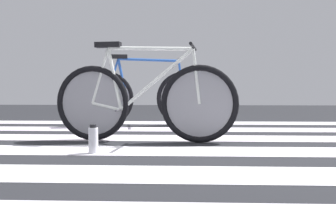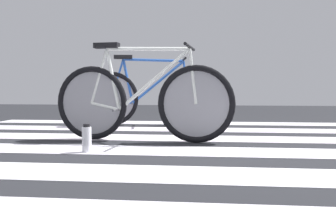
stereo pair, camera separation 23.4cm
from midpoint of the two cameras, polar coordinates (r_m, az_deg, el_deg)
ground at (r=3.31m, az=-0.53°, el=-5.17°), size 18.00×14.00×0.02m
crosswalk_markings at (r=3.30m, az=-0.57°, el=-4.99°), size 5.42×4.24×0.00m
bicycle_1_of_2 at (r=3.43m, az=-5.66°, el=1.78°), size 1.73×0.52×0.93m
bicycle_2_of_2 at (r=4.86m, az=-5.01°, el=2.42°), size 1.72×0.53×0.93m
water_bottle at (r=2.91m, az=-13.82°, el=-4.23°), size 0.07×0.07×0.23m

